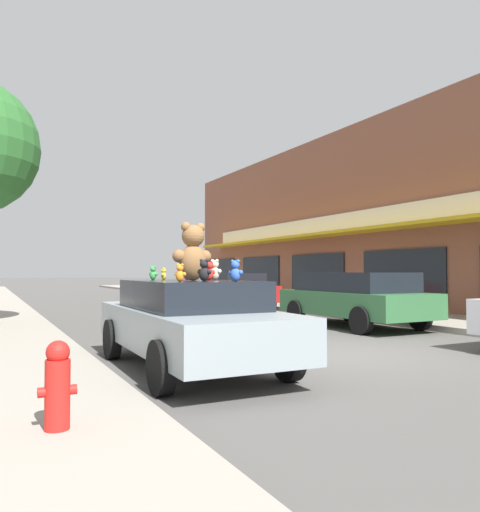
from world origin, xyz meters
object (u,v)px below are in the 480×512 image
object	(u,v)px
teddy_bear_red	(209,271)
teddy_bear_pink	(187,270)
teddy_bear_orange	(180,273)
fire_hydrant	(57,385)
teddy_bear_cream	(215,270)
teddy_bear_black	(204,270)
parked_car_far_right	(234,290)
parked_car_far_center	(354,296)
teddy_bear_green	(153,273)
teddy_bear_blue	(235,271)
teddy_bear_yellow	(164,274)
plush_art_car	(190,320)
teddy_bear_giant	(193,253)

from	to	relation	value
teddy_bear_red	teddy_bear_pink	world-z (taller)	teddy_bear_pink
teddy_bear_orange	fire_hydrant	size ratio (longest dim) A/B	0.33
teddy_bear_cream	teddy_bear_black	bearing A→B (deg)	120.30
teddy_bear_red	parked_car_far_right	xyz separation A→B (m)	(5.90, 10.95, -0.77)
parked_car_far_center	teddy_bear_green	bearing A→B (deg)	-157.90
teddy_bear_blue	teddy_bear_black	xyz separation A→B (m)	(-0.27, 0.54, 0.01)
teddy_bear_green	teddy_bear_blue	distance (m)	2.01
teddy_bear_black	teddy_bear_pink	bearing A→B (deg)	-43.71
teddy_bear_yellow	fire_hydrant	size ratio (longest dim) A/B	0.27
parked_car_far_center	parked_car_far_right	world-z (taller)	parked_car_far_center
teddy_bear_cream	teddy_bear_pink	bearing A→B (deg)	4.10
teddy_bear_yellow	teddy_bear_green	bearing A→B (deg)	-35.84
teddy_bear_green	teddy_bear_red	world-z (taller)	teddy_bear_red
teddy_bear_orange	fire_hydrant	bearing A→B (deg)	99.67
teddy_bear_yellow	parked_car_far_center	world-z (taller)	teddy_bear_yellow
teddy_bear_black	parked_car_far_center	bearing A→B (deg)	-90.06
plush_art_car	teddy_bear_blue	distance (m)	1.36
teddy_bear_black	parked_car_far_right	size ratio (longest dim) A/B	0.08
teddy_bear_red	teddy_bear_blue	distance (m)	1.44
plush_art_car	teddy_bear_blue	bearing A→B (deg)	-73.83
teddy_bear_pink	parked_car_far_right	world-z (taller)	teddy_bear_pink
teddy_bear_green	teddy_bear_red	distance (m)	0.98
plush_art_car	teddy_bear_cream	world-z (taller)	teddy_bear_cream
parked_car_far_center	fire_hydrant	xyz separation A→B (m)	(-8.76, -6.42, -0.31)
plush_art_car	teddy_bear_yellow	bearing A→B (deg)	98.44
teddy_bear_blue	parked_car_far_center	distance (m)	7.69
teddy_bear_cream	fire_hydrant	bearing A→B (deg)	110.30
teddy_bear_yellow	parked_car_far_right	distance (m)	12.24
teddy_bear_green	teddy_bear_pink	bearing A→B (deg)	-115.31
teddy_bear_giant	parked_car_far_center	xyz separation A→B (m)	(6.31, 3.51, -1.02)
teddy_bear_giant	teddy_bear_yellow	world-z (taller)	teddy_bear_giant
teddy_bear_orange	teddy_bear_cream	bearing A→B (deg)	-78.21
teddy_bear_yellow	parked_car_far_center	size ratio (longest dim) A/B	0.05
teddy_bear_cream	teddy_bear_blue	bearing A→B (deg)	140.39
teddy_bear_orange	parked_car_far_center	world-z (taller)	teddy_bear_orange
teddy_bear_orange	teddy_bear_yellow	xyz separation A→B (m)	(0.36, 1.83, -0.02)
teddy_bear_green	teddy_bear_cream	xyz separation A→B (m)	(0.98, -0.44, 0.06)
teddy_bear_green	teddy_bear_blue	bearing A→B (deg)	166.60
teddy_bear_giant	teddy_bear_orange	bearing A→B (deg)	52.71
teddy_bear_giant	teddy_bear_cream	xyz separation A→B (m)	(0.54, 0.33, -0.28)
teddy_bear_giant	teddy_bear_green	bearing A→B (deg)	-66.70
teddy_bear_giant	teddy_bear_green	distance (m)	0.95
teddy_bear_giant	teddy_bear_yellow	bearing A→B (deg)	-83.56
teddy_bear_giant	teddy_bear_cream	distance (m)	0.70
teddy_bear_blue	parked_car_far_right	world-z (taller)	teddy_bear_blue
teddy_bear_green	parked_car_far_center	xyz separation A→B (m)	(6.74, 2.74, -0.68)
teddy_bear_orange	teddy_bear_yellow	world-z (taller)	teddy_bear_orange
teddy_bear_green	teddy_bear_orange	size ratio (longest dim) A/B	0.94
teddy_bear_red	teddy_bear_yellow	bearing A→B (deg)	-33.93
teddy_bear_yellow	fire_hydrant	world-z (taller)	teddy_bear_yellow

